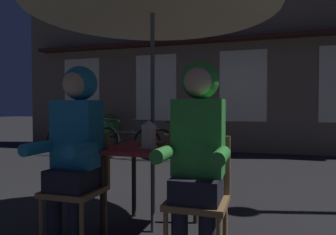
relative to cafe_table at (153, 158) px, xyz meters
The scene contains 13 objects.
ground_plane 0.64m from the cafe_table, ahead, with size 60.00×60.00×0.00m, color #232326.
cafe_table is the anchor object (origin of this frame).
lantern 0.25m from the cafe_table, 86.34° to the right, with size 0.11×0.11×0.23m.
chair_left 0.62m from the cafe_table, 142.45° to the right, with size 0.40×0.40×0.87m.
chair_right 0.62m from the cafe_table, 37.55° to the right, with size 0.40×0.40×0.87m.
person_left_hooded 0.67m from the cafe_table, 138.43° to the right, with size 0.45×0.56×1.40m.
person_right_hooded 0.67m from the cafe_table, 41.57° to the right, with size 0.45×0.56×1.40m.
shopfront_building 5.96m from the cafe_table, 97.00° to the left, with size 10.00×0.93×6.20m.
bicycle_nearest 4.59m from the cafe_table, 129.84° to the left, with size 1.64×0.44×0.84m.
bicycle_second 4.01m from the cafe_table, 118.14° to the left, with size 1.67×0.28×0.84m.
bicycle_third 3.56m from the cafe_table, 99.55° to the left, with size 1.66×0.37×0.84m.
book 0.21m from the cafe_table, 113.73° to the left, with size 0.20×0.14×0.02m, color olive.
potted_plant 5.33m from the cafe_table, 121.98° to the left, with size 0.60×0.60×0.92m.
Camera 1 is at (0.90, -2.47, 1.07)m, focal length 32.96 mm.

